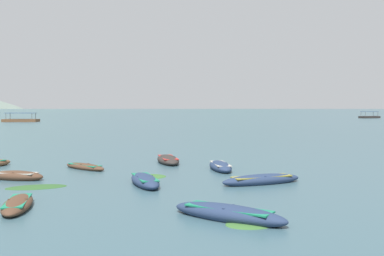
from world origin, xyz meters
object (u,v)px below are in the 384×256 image
(rowboat_7, at_px, (168,160))
(rowboat_11, at_px, (17,176))
(rowboat_1, at_px, (18,204))
(ferry_0, at_px, (21,120))
(rowboat_6, at_px, (85,167))
(rowboat_3, at_px, (145,181))
(rowboat_10, at_px, (262,180))
(rowboat_5, at_px, (228,214))
(ferry_1, at_px, (369,117))
(rowboat_4, at_px, (220,166))

(rowboat_7, height_order, rowboat_11, rowboat_7)
(rowboat_1, bearing_deg, ferry_0, 110.94)
(rowboat_6, relative_size, rowboat_11, 1.03)
(rowboat_3, bearing_deg, rowboat_10, 1.98)
(rowboat_5, relative_size, ferry_1, 0.53)
(rowboat_5, bearing_deg, rowboat_4, 86.61)
(rowboat_11, bearing_deg, ferry_1, 59.63)
(rowboat_3, distance_m, ferry_1, 142.18)
(rowboat_3, bearing_deg, rowboat_7, 84.49)
(rowboat_1, relative_size, ferry_0, 0.40)
(rowboat_4, distance_m, rowboat_11, 11.40)
(rowboat_7, height_order, ferry_1, ferry_1)
(rowboat_5, distance_m, rowboat_11, 13.02)
(rowboat_4, relative_size, rowboat_7, 0.88)
(rowboat_5, relative_size, rowboat_7, 0.97)
(rowboat_1, xyz_separation_m, rowboat_3, (4.29, 4.75, 0.04))
(rowboat_1, distance_m, rowboat_6, 10.11)
(rowboat_4, bearing_deg, rowboat_1, -130.90)
(rowboat_1, xyz_separation_m, rowboat_5, (7.71, -1.70, 0.04))
(rowboat_5, relative_size, ferry_0, 0.47)
(rowboat_1, distance_m, rowboat_11, 6.84)
(rowboat_1, height_order, rowboat_11, rowboat_11)
(rowboat_6, relative_size, rowboat_7, 0.77)
(rowboat_1, distance_m, rowboat_10, 11.18)
(rowboat_1, xyz_separation_m, ferry_0, (-36.38, 95.06, 0.30))
(rowboat_6, height_order, rowboat_11, rowboat_11)
(rowboat_7, bearing_deg, rowboat_11, -139.09)
(rowboat_11, bearing_deg, rowboat_6, 54.74)
(rowboat_10, height_order, rowboat_11, rowboat_10)
(ferry_0, bearing_deg, rowboat_1, -69.06)
(rowboat_1, relative_size, rowboat_4, 0.94)
(rowboat_3, height_order, rowboat_4, rowboat_3)
(rowboat_6, bearing_deg, rowboat_10, -27.50)
(rowboat_3, bearing_deg, rowboat_6, 127.91)
(rowboat_3, distance_m, rowboat_5, 7.29)
(rowboat_7, relative_size, ferry_0, 0.48)
(rowboat_4, xyz_separation_m, rowboat_11, (-10.90, -3.32, -0.01))
(ferry_0, bearing_deg, rowboat_10, -62.75)
(rowboat_5, xyz_separation_m, rowboat_10, (2.32, 6.64, -0.01))
(ferry_0, relative_size, ferry_1, 1.13)
(rowboat_3, relative_size, rowboat_6, 1.19)
(rowboat_1, bearing_deg, rowboat_11, 111.68)
(rowboat_4, bearing_deg, rowboat_7, 135.15)
(rowboat_1, height_order, rowboat_3, rowboat_3)
(rowboat_6, bearing_deg, rowboat_11, -125.26)
(rowboat_4, distance_m, ferry_1, 135.93)
(rowboat_6, bearing_deg, ferry_0, 113.25)
(rowboat_11, distance_m, ferry_0, 94.94)
(ferry_0, distance_m, ferry_1, 112.48)
(rowboat_6, relative_size, ferry_1, 0.42)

